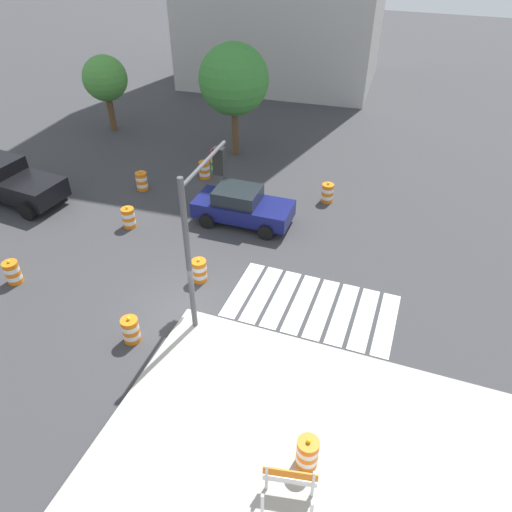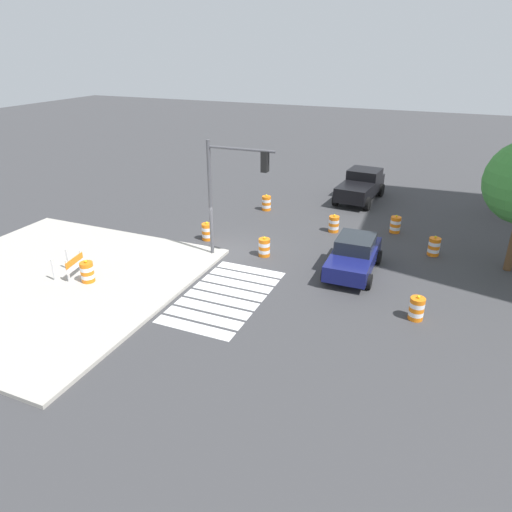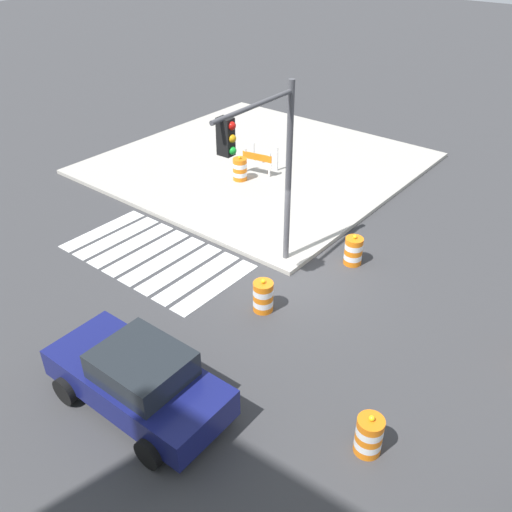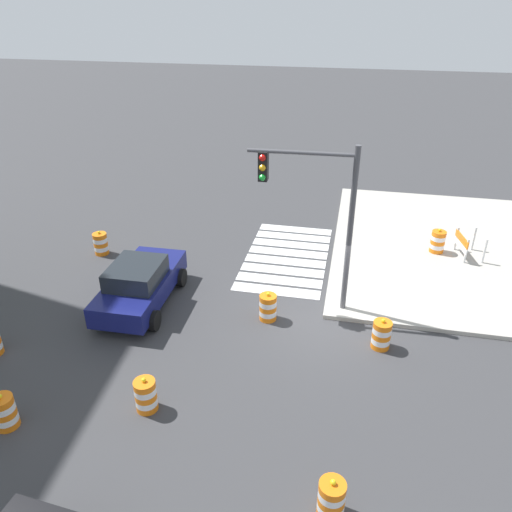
# 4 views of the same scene
# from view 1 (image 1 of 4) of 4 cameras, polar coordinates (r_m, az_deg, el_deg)

# --- Properties ---
(ground_plane) EXTENTS (120.00, 120.00, 0.00)m
(ground_plane) POSITION_cam_1_polar(r_m,az_deg,el_deg) (17.24, -8.05, -6.55)
(ground_plane) COLOR #38383A
(crosswalk_stripes) EXTENTS (5.85, 3.20, 0.02)m
(crosswalk_stripes) POSITION_cam_1_polar(r_m,az_deg,el_deg) (17.40, 6.56, -5.86)
(crosswalk_stripes) COLOR silver
(crosswalk_stripes) RESTS_ON ground
(sports_car) EXTENTS (4.33, 2.20, 1.63)m
(sports_car) POSITION_cam_1_polar(r_m,az_deg,el_deg) (21.34, -1.66, 5.92)
(sports_car) COLOR navy
(sports_car) RESTS_ON ground
(pickup_truck) EXTENTS (5.29, 2.68, 1.92)m
(pickup_truck) POSITION_cam_1_polar(r_m,az_deg,el_deg) (25.79, -27.14, 7.86)
(pickup_truck) COLOR black
(pickup_truck) RESTS_ON ground
(traffic_barrel_near_corner) EXTENTS (0.56, 0.56, 1.02)m
(traffic_barrel_near_corner) POSITION_cam_1_polar(r_m,az_deg,el_deg) (20.20, -26.75, -1.72)
(traffic_barrel_near_corner) COLOR orange
(traffic_barrel_near_corner) RESTS_ON ground
(traffic_barrel_crosswalk_end) EXTENTS (0.56, 0.56, 1.02)m
(traffic_barrel_crosswalk_end) POSITION_cam_1_polar(r_m,az_deg,el_deg) (18.25, -6.68, -1.70)
(traffic_barrel_crosswalk_end) COLOR orange
(traffic_barrel_crosswalk_end) RESTS_ON ground
(traffic_barrel_median_near) EXTENTS (0.56, 0.56, 1.02)m
(traffic_barrel_median_near) POSITION_cam_1_polar(r_m,az_deg,el_deg) (24.77, -13.31, 8.59)
(traffic_barrel_median_near) COLOR orange
(traffic_barrel_median_near) RESTS_ON ground
(traffic_barrel_median_far) EXTENTS (0.56, 0.56, 1.02)m
(traffic_barrel_median_far) POSITION_cam_1_polar(r_m,az_deg,el_deg) (21.91, -14.78, 4.41)
(traffic_barrel_median_far) COLOR orange
(traffic_barrel_median_far) RESTS_ON ground
(traffic_barrel_far_curb) EXTENTS (0.56, 0.56, 1.02)m
(traffic_barrel_far_curb) POSITION_cam_1_polar(r_m,az_deg,el_deg) (25.35, -6.09, 10.06)
(traffic_barrel_far_curb) COLOR orange
(traffic_barrel_far_curb) RESTS_ON ground
(traffic_barrel_lane_center) EXTENTS (0.56, 0.56, 1.02)m
(traffic_barrel_lane_center) POSITION_cam_1_polar(r_m,az_deg,el_deg) (23.33, 8.42, 7.38)
(traffic_barrel_lane_center) COLOR orange
(traffic_barrel_lane_center) RESTS_ON ground
(traffic_barrel_opposite_curb) EXTENTS (0.56, 0.56, 1.02)m
(traffic_barrel_opposite_curb) POSITION_cam_1_polar(r_m,az_deg,el_deg) (16.32, -14.54, -8.43)
(traffic_barrel_opposite_curb) COLOR orange
(traffic_barrel_opposite_curb) RESTS_ON ground
(traffic_barrel_on_sidewalk) EXTENTS (0.56, 0.56, 1.02)m
(traffic_barrel_on_sidewalk) POSITION_cam_1_polar(r_m,az_deg,el_deg) (13.03, 6.07, -22.05)
(traffic_barrel_on_sidewalk) COLOR orange
(traffic_barrel_on_sidewalk) RESTS_ON sidewalk_corner
(construction_barricade) EXTENTS (1.36, 1.00, 1.00)m
(construction_barricade) POSITION_cam_1_polar(r_m,az_deg,el_deg) (12.45, 3.94, -25.31)
(construction_barricade) COLOR silver
(construction_barricade) RESTS_ON sidewalk_corner
(traffic_light_pole) EXTENTS (0.47, 3.29, 5.50)m
(traffic_light_pole) POSITION_cam_1_polar(r_m,az_deg,el_deg) (15.04, -6.50, 5.19)
(traffic_light_pole) COLOR #4C4C51
(traffic_light_pole) RESTS_ON sidewalk_corner
(street_tree_streetside_near) EXTENTS (2.61, 2.61, 4.48)m
(street_tree_streetside_near) POSITION_cam_1_polar(r_m,az_deg,el_deg) (31.53, -17.36, 19.30)
(street_tree_streetside_near) COLOR brown
(street_tree_streetside_near) RESTS_ON ground
(street_tree_streetside_mid) EXTENTS (3.67, 3.67, 5.97)m
(street_tree_streetside_mid) POSITION_cam_1_polar(r_m,az_deg,el_deg) (26.65, -2.64, 20.04)
(street_tree_streetside_mid) COLOR brown
(street_tree_streetside_mid) RESTS_ON ground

